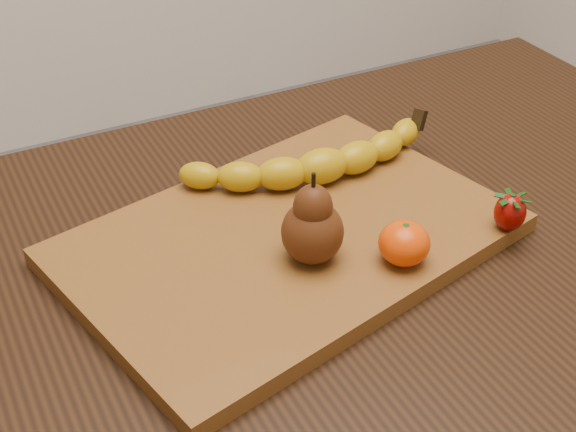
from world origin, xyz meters
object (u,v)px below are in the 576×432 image
mandarin (404,243)px  cutting_board (288,239)px  pear (313,218)px  table (369,300)px

mandarin → cutting_board: bearing=129.5°
cutting_board → pear: bearing=-101.2°
table → pear: bearing=-161.8°
cutting_board → mandarin: bearing=-63.4°
pear → mandarin: 0.09m
table → cutting_board: size_ratio=2.22×
pear → cutting_board: bearing=91.7°
cutting_board → mandarin: size_ratio=8.77×
cutting_board → pear: 0.08m
table → pear: size_ratio=10.32×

